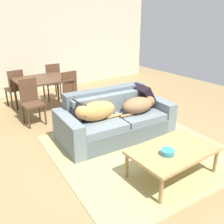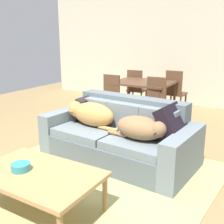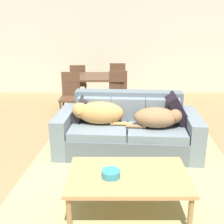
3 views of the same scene
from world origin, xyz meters
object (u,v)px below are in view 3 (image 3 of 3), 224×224
dog_on_left_cushion (97,113)px  dining_chair_far_left (78,82)px  coffee_table (128,178)px  dining_chair_near_left (70,94)px  throw_pillow_by_left_arm (79,109)px  bowl_on_coffee_table (110,174)px  couch (127,130)px  dining_chair_near_right (118,93)px  throw_pillow_by_right_arm (177,109)px  dining_table (95,79)px  dining_chair_far_right (117,81)px  dog_on_right_cushion (157,117)px

dog_on_left_cushion → dining_chair_far_left: bearing=106.7°
coffee_table → dining_chair_near_left: (-0.98, 2.92, 0.13)m
throw_pillow_by_left_arm → bowl_on_coffee_table: throw_pillow_by_left_arm is taller
couch → dining_chair_near_right: (-0.11, 1.46, 0.20)m
throw_pillow_by_right_arm → couch: bearing=-179.7°
bowl_on_coffee_table → dining_table: (-0.34, 3.53, 0.24)m
throw_pillow_by_left_arm → dining_chair_near_right: (0.62, 1.35, -0.08)m
throw_pillow_by_right_arm → dining_chair_far_left: size_ratio=0.49×
coffee_table → bowl_on_coffee_table: bowl_on_coffee_table is taller
dining_chair_near_left → couch: bearing=-54.3°
throw_pillow_by_right_arm → coffee_table: throw_pillow_by_right_arm is taller
throw_pillow_by_right_arm → bowl_on_coffee_table: (-0.98, -1.54, -0.18)m
throw_pillow_by_right_arm → dining_chair_near_left: 2.30m
dining_chair_far_right → dining_chair_near_right: bearing=91.3°
dog_on_right_cushion → coffee_table: 1.38m
dog_on_left_cushion → dog_on_right_cushion: 0.87m
dog_on_left_cushion → dining_chair_near_left: size_ratio=0.93×
dining_chair_near_right → bowl_on_coffee_table: bearing=-97.2°
dog_on_right_cushion → dining_chair_far_left: 3.18m
dog_on_right_cushion → bowl_on_coffee_table: dog_on_right_cushion is taller
dining_chair_near_right → dining_chair_far_left: dining_chair_near_right is taller
throw_pillow_by_left_arm → dining_chair_near_right: dining_chair_near_right is taller
couch → dining_table: (-0.58, 2.00, 0.38)m
dining_chair_far_left → dog_on_right_cushion: bearing=112.0°
dog_on_right_cushion → dining_chair_near_right: (-0.52, 1.67, -0.06)m
dog_on_left_cushion → dining_table: bearing=98.0°
dining_table → dining_chair_near_left: size_ratio=1.26×
dining_table → dining_chair_far_right: 0.80m
coffee_table → dining_chair_far_left: dining_chair_far_left is taller
couch → dining_chair_far_right: 2.63m
dining_table → throw_pillow_by_right_arm: bearing=-56.6°
throw_pillow_by_left_arm → dog_on_right_cushion: bearing=-15.8°
throw_pillow_by_left_arm → dining_table: 1.89m
dog_on_right_cushion → dining_chair_near_left: dining_chair_near_left is taller
bowl_on_coffee_table → dining_chair_far_right: 4.15m
couch → dog_on_right_cushion: bearing=-22.2°
dog_on_right_cushion → dining_chair_near_left: (-1.47, 1.64, -0.07)m
dining_chair_far_left → throw_pillow_by_left_arm: bearing=92.0°
throw_pillow_by_left_arm → dining_chair_near_left: (-0.33, 1.32, -0.09)m
throw_pillow_by_right_arm → dog_on_right_cushion: bearing=-147.2°
throw_pillow_by_left_arm → throw_pillow_by_right_arm: throw_pillow_by_right_arm is taller
dog_on_right_cushion → dining_chair_far_right: (-0.51, 2.82, -0.05)m
throw_pillow_by_left_arm → dining_table: (0.14, 1.89, 0.10)m
couch → dog_on_right_cushion: 0.53m
throw_pillow_by_left_arm → couch: bearing=-9.0°
throw_pillow_by_right_arm → dining_table: throw_pillow_by_right_arm is taller
bowl_on_coffee_table → dining_chair_near_left: 3.08m
coffee_table → dining_chair_far_left: size_ratio=1.31×
couch → throw_pillow_by_left_arm: couch is taller
throw_pillow_by_left_arm → dining_chair_far_right: 2.58m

